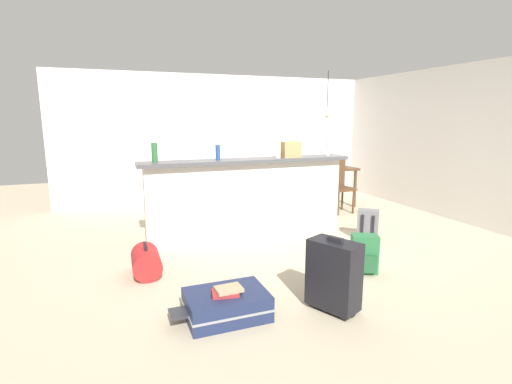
# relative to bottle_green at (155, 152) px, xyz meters

# --- Properties ---
(ground_plane) EXTENTS (13.00, 13.00, 0.05)m
(ground_plane) POSITION_rel_bottle_green_xyz_m (1.71, -0.46, -1.26)
(ground_plane) COLOR #BCAD8E
(wall_back) EXTENTS (6.60, 0.10, 2.50)m
(wall_back) POSITION_rel_bottle_green_xyz_m (1.71, 2.59, 0.01)
(wall_back) COLOR silver
(wall_back) RESTS_ON ground_plane
(wall_right) EXTENTS (0.10, 6.00, 2.50)m
(wall_right) POSITION_rel_bottle_green_xyz_m (4.76, -0.16, 0.01)
(wall_right) COLOR silver
(wall_right) RESTS_ON ground_plane
(partition_half_wall) EXTENTS (2.80, 0.20, 1.06)m
(partition_half_wall) POSITION_rel_bottle_green_xyz_m (1.24, -0.05, -0.71)
(partition_half_wall) COLOR silver
(partition_half_wall) RESTS_ON ground_plane
(bar_countertop) EXTENTS (2.96, 0.40, 0.05)m
(bar_countertop) POSITION_rel_bottle_green_xyz_m (1.24, -0.05, -0.15)
(bar_countertop) COLOR #4C4C51
(bar_countertop) RESTS_ON partition_half_wall
(bottle_green) EXTENTS (0.08, 0.08, 0.25)m
(bottle_green) POSITION_rel_bottle_green_xyz_m (0.00, 0.00, 0.00)
(bottle_green) COLOR #2D6B38
(bottle_green) RESTS_ON bar_countertop
(bottle_blue) EXTENTS (0.06, 0.06, 0.20)m
(bottle_blue) POSITION_rel_bottle_green_xyz_m (0.81, -0.05, -0.02)
(bottle_blue) COLOR #284C89
(bottle_blue) RESTS_ON bar_countertop
(bottle_white) EXTENTS (0.07, 0.07, 0.25)m
(bottle_white) POSITION_rel_bottle_green_xyz_m (1.67, -0.10, 0.00)
(bottle_white) COLOR silver
(bottle_white) RESTS_ON bar_countertop
(bottle_clear) EXTENTS (0.06, 0.06, 0.25)m
(bottle_clear) POSITION_rel_bottle_green_xyz_m (2.51, -0.02, 0.00)
(bottle_clear) COLOR silver
(bottle_clear) RESTS_ON bar_countertop
(grocery_bag) EXTENTS (0.26, 0.18, 0.22)m
(grocery_bag) POSITION_rel_bottle_green_xyz_m (1.88, -0.06, -0.01)
(grocery_bag) COLOR tan
(grocery_bag) RESTS_ON bar_countertop
(dining_table) EXTENTS (1.10, 0.80, 0.74)m
(dining_table) POSITION_rel_bottle_green_xyz_m (3.25, 1.32, -0.59)
(dining_table) COLOR #4C331E
(dining_table) RESTS_ON ground_plane
(dining_chair_near_partition) EXTENTS (0.42, 0.42, 0.93)m
(dining_chair_near_partition) POSITION_rel_bottle_green_xyz_m (3.25, 0.78, -0.72)
(dining_chair_near_partition) COLOR #4C331E
(dining_chair_near_partition) RESTS_ON ground_plane
(dining_chair_far_side) EXTENTS (0.40, 0.40, 0.93)m
(dining_chair_far_side) POSITION_rel_bottle_green_xyz_m (3.34, 1.85, -0.72)
(dining_chair_far_side) COLOR #4C331E
(dining_chair_far_side) RESTS_ON ground_plane
(pendant_lamp) EXTENTS (0.34, 0.34, 0.84)m
(pendant_lamp) POSITION_rel_bottle_green_xyz_m (3.26, 1.27, 0.54)
(pendant_lamp) COLOR black
(suitcase_flat_navy) EXTENTS (0.83, 0.50, 0.22)m
(suitcase_flat_navy) POSITION_rel_bottle_green_xyz_m (0.31, -2.07, -1.13)
(suitcase_flat_navy) COLOR #1E284C
(suitcase_flat_navy) RESTS_ON ground_plane
(suitcase_upright_black) EXTENTS (0.41, 0.50, 0.67)m
(suitcase_upright_black) POSITION_rel_bottle_green_xyz_m (1.23, -2.29, -0.91)
(suitcase_upright_black) COLOR black
(suitcase_upright_black) RESTS_ON ground_plane
(backpack_grey) EXTENTS (0.34, 0.34, 0.42)m
(backpack_grey) POSITION_rel_bottle_green_xyz_m (2.76, -0.74, -1.04)
(backpack_grey) COLOR slate
(backpack_grey) RESTS_ON ground_plane
(backpack_green) EXTENTS (0.33, 0.31, 0.42)m
(backpack_green) POSITION_rel_bottle_green_xyz_m (2.00, -1.69, -1.04)
(backpack_green) COLOR #286B3D
(backpack_green) RESTS_ON ground_plane
(duffel_bag_red) EXTENTS (0.31, 0.48, 0.34)m
(duffel_bag_red) POSITION_rel_bottle_green_xyz_m (-0.24, -0.92, -1.09)
(duffel_bag_red) COLOR red
(duffel_bag_red) RESTS_ON ground_plane
(book_stack) EXTENTS (0.27, 0.20, 0.06)m
(book_stack) POSITION_rel_bottle_green_xyz_m (0.31, -2.11, -0.99)
(book_stack) COLOR #AD2D2D
(book_stack) RESTS_ON suitcase_flat_navy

